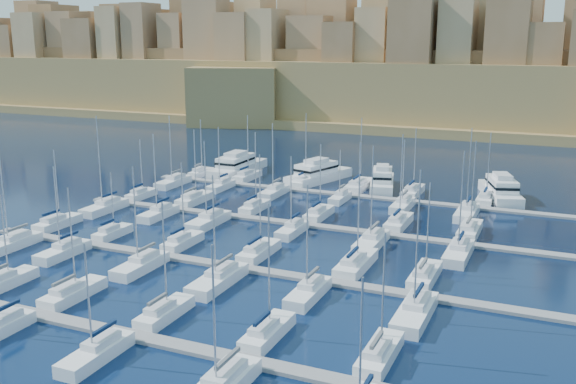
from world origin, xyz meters
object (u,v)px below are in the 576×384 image
at_px(sailboat_2, 73,293).
at_px(motor_yacht_c, 382,180).
at_px(motor_yacht_a, 237,166).
at_px(motor_yacht_b, 318,173).
at_px(sailboat_4, 267,332).
at_px(motor_yacht_d, 501,190).

relative_size(sailboat_2, motor_yacht_c, 0.89).
distance_m(motor_yacht_a, motor_yacht_b, 19.72).
bearing_deg(sailboat_2, sailboat_4, -0.38).
distance_m(sailboat_4, motor_yacht_c, 69.73).
relative_size(sailboat_4, motor_yacht_d, 0.84).
height_order(motor_yacht_a, motor_yacht_b, same).
bearing_deg(motor_yacht_c, motor_yacht_a, 176.60).
xyz_separation_m(motor_yacht_a, motor_yacht_b, (19.71, -0.75, 0.00)).
bearing_deg(sailboat_4, motor_yacht_a, 120.07).
relative_size(sailboat_4, motor_yacht_a, 0.76).
distance_m(sailboat_2, motor_yacht_a, 73.02).
distance_m(sailboat_4, motor_yacht_d, 71.93).
bearing_deg(motor_yacht_a, motor_yacht_d, -1.16).
xyz_separation_m(sailboat_2, motor_yacht_d, (40.76, 70.05, 0.99)).
bearing_deg(motor_yacht_d, sailboat_4, -102.50).
distance_m(sailboat_2, motor_yacht_d, 81.05).
bearing_deg(sailboat_2, motor_yacht_d, 59.81).
height_order(sailboat_2, sailboat_4, sailboat_4).
bearing_deg(sailboat_2, motor_yacht_c, 75.44).
relative_size(motor_yacht_a, motor_yacht_c, 1.24).
height_order(motor_yacht_b, motor_yacht_d, same).
bearing_deg(motor_yacht_a, motor_yacht_b, -2.19).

